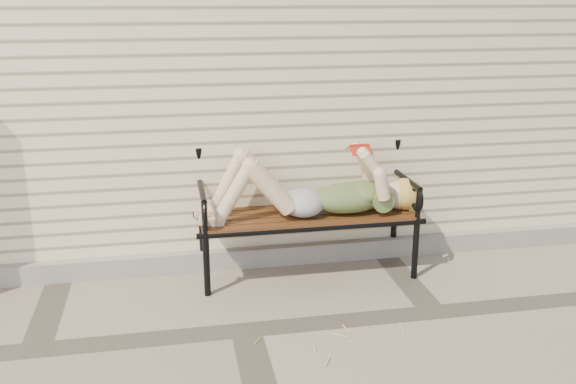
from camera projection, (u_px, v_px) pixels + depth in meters
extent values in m
plane|color=gray|center=(246.00, 330.00, 4.00)|extent=(80.00, 80.00, 0.00)
cube|color=#F1E3BD|center=(205.00, 47.00, 6.37)|extent=(8.00, 4.00, 3.00)
cube|color=gray|center=(230.00, 259.00, 4.89)|extent=(8.00, 0.10, 0.15)
cylinder|color=black|center=(207.00, 265.00, 4.40)|extent=(0.05, 0.05, 0.46)
cylinder|color=black|center=(202.00, 240.00, 4.83)|extent=(0.05, 0.05, 0.46)
cylinder|color=black|center=(415.00, 249.00, 4.67)|extent=(0.05, 0.05, 0.46)
cylinder|color=black|center=(394.00, 227.00, 5.10)|extent=(0.05, 0.05, 0.46)
cube|color=#5B3117|center=(307.00, 215.00, 4.68)|extent=(1.56, 0.50, 0.03)
cylinder|color=black|center=(315.00, 229.00, 4.47)|extent=(1.64, 0.04, 0.04)
cylinder|color=black|center=(301.00, 208.00, 4.91)|extent=(1.64, 0.04, 0.04)
torus|color=black|center=(298.00, 137.00, 4.85)|extent=(0.28, 0.04, 0.28)
ellipsoid|color=#093941|center=(347.00, 198.00, 4.67)|extent=(0.55, 0.32, 0.22)
ellipsoid|color=#093941|center=(363.00, 192.00, 4.68)|extent=(0.27, 0.31, 0.16)
ellipsoid|color=#A6A5AA|center=(303.00, 203.00, 4.61)|extent=(0.31, 0.35, 0.19)
sphere|color=beige|center=(399.00, 195.00, 4.74)|extent=(0.23, 0.23, 0.23)
ellipsoid|color=tan|center=(406.00, 194.00, 4.75)|extent=(0.26, 0.26, 0.24)
cube|color=#AB2113|center=(359.00, 145.00, 4.57)|extent=(0.14, 0.02, 0.02)
cube|color=white|center=(361.00, 151.00, 4.54)|extent=(0.14, 0.09, 0.05)
cube|color=white|center=(358.00, 148.00, 4.62)|extent=(0.14, 0.09, 0.05)
cube|color=#AB2113|center=(361.00, 150.00, 4.53)|extent=(0.15, 0.10, 0.05)
cube|color=#AB2113|center=(358.00, 147.00, 4.62)|extent=(0.15, 0.10, 0.05)
cylinder|color=#E7BB70|center=(437.00, 367.00, 3.60)|extent=(0.13, 0.05, 0.01)
cylinder|color=#E7BB70|center=(140.00, 351.00, 3.75)|extent=(0.14, 0.03, 0.01)
cylinder|color=#E7BB70|center=(304.00, 345.00, 3.82)|extent=(0.09, 0.09, 0.01)
cylinder|color=#E7BB70|center=(192.00, 346.00, 3.81)|extent=(0.04, 0.12, 0.01)
cylinder|color=#E7BB70|center=(18.00, 340.00, 3.88)|extent=(0.11, 0.03, 0.01)
cylinder|color=#E7BB70|center=(170.00, 372.00, 3.55)|extent=(0.08, 0.05, 0.01)
cylinder|color=#E7BB70|center=(366.00, 313.00, 4.20)|extent=(0.10, 0.11, 0.01)
cylinder|color=#E7BB70|center=(356.00, 369.00, 3.57)|extent=(0.11, 0.04, 0.01)
cylinder|color=#E7BB70|center=(378.00, 312.00, 4.22)|extent=(0.14, 0.11, 0.01)
cylinder|color=#E7BB70|center=(406.00, 375.00, 3.52)|extent=(0.05, 0.12, 0.01)
cylinder|color=#E7BB70|center=(254.00, 369.00, 3.58)|extent=(0.07, 0.04, 0.01)
cylinder|color=#E7BB70|center=(297.00, 347.00, 3.80)|extent=(0.06, 0.13, 0.01)
cylinder|color=#E7BB70|center=(48.00, 341.00, 3.87)|extent=(0.11, 0.05, 0.01)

